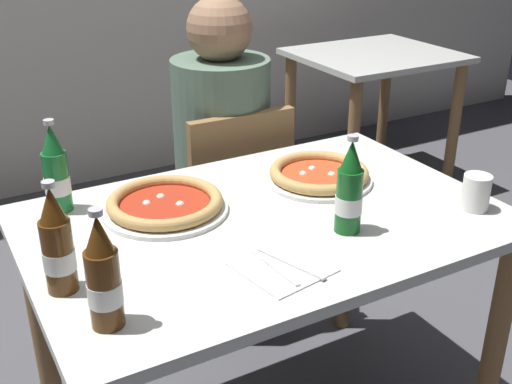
# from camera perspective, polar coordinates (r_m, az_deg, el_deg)

# --- Properties ---
(dining_table_main) EXTENTS (1.20, 0.80, 0.75)m
(dining_table_main) POSITION_cam_1_polar(r_m,az_deg,el_deg) (1.69, 0.83, -5.70)
(dining_table_main) COLOR silver
(dining_table_main) RESTS_ON ground_plane
(chair_behind_table) EXTENTS (0.41, 0.41, 0.85)m
(chair_behind_table) POSITION_cam_1_polar(r_m,az_deg,el_deg) (2.32, -2.41, -1.02)
(chair_behind_table) COLOR olive
(chair_behind_table) RESTS_ON ground_plane
(diner_seated) EXTENTS (0.34, 0.34, 1.21)m
(diner_seated) POSITION_cam_1_polar(r_m,az_deg,el_deg) (2.32, -2.99, 1.74)
(diner_seated) COLOR #2D3342
(diner_seated) RESTS_ON ground_plane
(dining_table_background) EXTENTS (0.80, 0.70, 0.75)m
(dining_table_background) POSITION_cam_1_polar(r_m,az_deg,el_deg) (3.52, 10.46, 9.66)
(dining_table_background) COLOR silver
(dining_table_background) RESTS_ON ground_plane
(pizza_margherita_near) EXTENTS (0.31, 0.31, 0.04)m
(pizza_margherita_near) POSITION_cam_1_polar(r_m,az_deg,el_deg) (1.83, 5.64, 1.58)
(pizza_margherita_near) COLOR white
(pizza_margherita_near) RESTS_ON dining_table_main
(pizza_marinara_far) EXTENTS (0.33, 0.33, 0.04)m
(pizza_marinara_far) POSITION_cam_1_polar(r_m,az_deg,el_deg) (1.67, -8.15, -1.08)
(pizza_marinara_far) COLOR white
(pizza_marinara_far) RESTS_ON dining_table_main
(beer_bottle_left) EXTENTS (0.07, 0.07, 0.25)m
(beer_bottle_left) POSITION_cam_1_polar(r_m,az_deg,el_deg) (1.22, -13.50, -7.51)
(beer_bottle_left) COLOR #512D0F
(beer_bottle_left) RESTS_ON dining_table_main
(beer_bottle_center) EXTENTS (0.07, 0.07, 0.25)m
(beer_bottle_center) POSITION_cam_1_polar(r_m,az_deg,el_deg) (1.70, -17.47, 1.61)
(beer_bottle_center) COLOR #196B2D
(beer_bottle_center) RESTS_ON dining_table_main
(beer_bottle_right) EXTENTS (0.07, 0.07, 0.25)m
(beer_bottle_right) POSITION_cam_1_polar(r_m,az_deg,el_deg) (1.54, 8.35, 0.01)
(beer_bottle_right) COLOR #14591E
(beer_bottle_right) RESTS_ON dining_table_main
(beer_bottle_extra) EXTENTS (0.07, 0.07, 0.25)m
(beer_bottle_extra) POSITION_cam_1_polar(r_m,az_deg,el_deg) (1.35, -17.35, -4.64)
(beer_bottle_extra) COLOR #512D0F
(beer_bottle_extra) RESTS_ON dining_table_main
(napkin_with_cutlery) EXTENTS (0.21, 0.21, 0.01)m
(napkin_with_cutlery) POSITION_cam_1_polar(r_m,az_deg,el_deg) (1.41, 2.43, -6.71)
(napkin_with_cutlery) COLOR white
(napkin_with_cutlery) RESTS_ON dining_table_main
(paper_cup) EXTENTS (0.07, 0.07, 0.09)m
(paper_cup) POSITION_cam_1_polar(r_m,az_deg,el_deg) (1.75, 19.09, -0.03)
(paper_cup) COLOR white
(paper_cup) RESTS_ON dining_table_main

